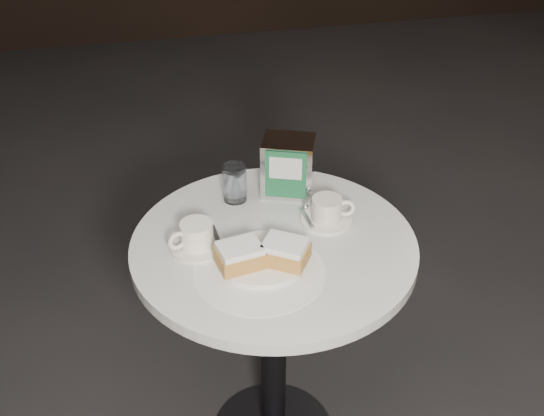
{
  "coord_description": "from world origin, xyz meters",
  "views": [
    {
      "loc": [
        -0.29,
        -1.29,
        1.74
      ],
      "look_at": [
        0.0,
        0.02,
        0.83
      ],
      "focal_mm": 45.0,
      "sensor_mm": 36.0,
      "label": 1
    }
  ],
  "objects_px": {
    "napkin_dispenser": "(288,166)",
    "water_glass_left": "(235,183)",
    "coffee_cup_left": "(196,237)",
    "coffee_cup_right": "(327,212)",
    "cafe_table": "(274,302)",
    "water_glass_right": "(285,170)",
    "beignet_plate": "(262,256)"
  },
  "relations": [
    {
      "from": "coffee_cup_right",
      "to": "beignet_plate",
      "type": "bearing_deg",
      "value": -134.64
    },
    {
      "from": "coffee_cup_right",
      "to": "coffee_cup_left",
      "type": "bearing_deg",
      "value": -163.01
    },
    {
      "from": "coffee_cup_right",
      "to": "napkin_dispenser",
      "type": "bearing_deg",
      "value": 122.3
    },
    {
      "from": "coffee_cup_right",
      "to": "napkin_dispenser",
      "type": "height_order",
      "value": "napkin_dispenser"
    },
    {
      "from": "water_glass_right",
      "to": "napkin_dispenser",
      "type": "height_order",
      "value": "napkin_dispenser"
    },
    {
      "from": "beignet_plate",
      "to": "water_glass_right",
      "type": "bearing_deg",
      "value": 67.74
    },
    {
      "from": "cafe_table",
      "to": "coffee_cup_right",
      "type": "distance_m",
      "value": 0.28
    },
    {
      "from": "coffee_cup_left",
      "to": "coffee_cup_right",
      "type": "bearing_deg",
      "value": -13.0
    },
    {
      "from": "cafe_table",
      "to": "coffee_cup_right",
      "type": "height_order",
      "value": "coffee_cup_right"
    },
    {
      "from": "water_glass_left",
      "to": "cafe_table",
      "type": "bearing_deg",
      "value": -73.85
    },
    {
      "from": "napkin_dispenser",
      "to": "water_glass_left",
      "type": "bearing_deg",
      "value": -156.46
    },
    {
      "from": "coffee_cup_left",
      "to": "coffee_cup_right",
      "type": "height_order",
      "value": "coffee_cup_left"
    },
    {
      "from": "water_glass_left",
      "to": "water_glass_right",
      "type": "xyz_separation_m",
      "value": [
        0.14,
        0.03,
        0.0
      ]
    },
    {
      "from": "cafe_table",
      "to": "beignet_plate",
      "type": "bearing_deg",
      "value": -119.49
    },
    {
      "from": "coffee_cup_right",
      "to": "water_glass_right",
      "type": "bearing_deg",
      "value": 120.53
    },
    {
      "from": "cafe_table",
      "to": "coffee_cup_right",
      "type": "bearing_deg",
      "value": 19.98
    },
    {
      "from": "coffee_cup_left",
      "to": "napkin_dispenser",
      "type": "bearing_deg",
      "value": 16.3
    },
    {
      "from": "cafe_table",
      "to": "water_glass_right",
      "type": "height_order",
      "value": "water_glass_right"
    },
    {
      "from": "water_glass_left",
      "to": "napkin_dispenser",
      "type": "bearing_deg",
      "value": 2.96
    },
    {
      "from": "coffee_cup_left",
      "to": "water_glass_right",
      "type": "height_order",
      "value": "water_glass_right"
    },
    {
      "from": "cafe_table",
      "to": "water_glass_right",
      "type": "xyz_separation_m",
      "value": [
        0.08,
        0.24,
        0.25
      ]
    },
    {
      "from": "coffee_cup_left",
      "to": "water_glass_left",
      "type": "bearing_deg",
      "value": 36.72
    },
    {
      "from": "cafe_table",
      "to": "coffee_cup_left",
      "type": "relative_size",
      "value": 4.33
    },
    {
      "from": "beignet_plate",
      "to": "napkin_dispenser",
      "type": "distance_m",
      "value": 0.33
    },
    {
      "from": "coffee_cup_left",
      "to": "water_glass_left",
      "type": "height_order",
      "value": "water_glass_left"
    },
    {
      "from": "cafe_table",
      "to": "coffee_cup_right",
      "type": "relative_size",
      "value": 4.91
    },
    {
      "from": "water_glass_right",
      "to": "napkin_dispenser",
      "type": "relative_size",
      "value": 0.67
    },
    {
      "from": "water_glass_left",
      "to": "water_glass_right",
      "type": "height_order",
      "value": "water_glass_right"
    },
    {
      "from": "cafe_table",
      "to": "water_glass_right",
      "type": "bearing_deg",
      "value": 70.49
    },
    {
      "from": "cafe_table",
      "to": "coffee_cup_left",
      "type": "xyz_separation_m",
      "value": [
        -0.19,
        0.02,
        0.23
      ]
    },
    {
      "from": "beignet_plate",
      "to": "water_glass_left",
      "type": "bearing_deg",
      "value": 92.49
    },
    {
      "from": "beignet_plate",
      "to": "napkin_dispenser",
      "type": "xyz_separation_m",
      "value": [
        0.13,
        0.3,
        0.05
      ]
    }
  ]
}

